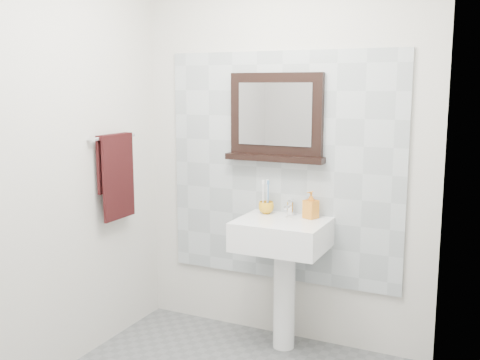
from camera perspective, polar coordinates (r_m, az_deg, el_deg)
name	(u,v)px	position (r m, az deg, el deg)	size (l,w,h in m)	color
back_wall	(283,153)	(3.67, 4.36, 2.78)	(2.00, 0.01, 2.50)	beige
front_wall	(19,230)	(1.83, -21.55, -4.79)	(2.00, 0.01, 2.50)	beige
left_wall	(42,165)	(3.29, -19.50, 1.47)	(0.01, 2.20, 2.50)	beige
right_wall	(416,195)	(2.36, 17.43, -1.44)	(0.01, 2.20, 2.50)	beige
splashback	(282,168)	(3.67, 4.27, 1.21)	(1.60, 0.02, 1.50)	#A4ADB1
pedestal_sink	(282,248)	(3.54, 4.31, -6.94)	(0.55, 0.44, 0.96)	white
toothbrush_cup	(266,208)	(3.65, 2.67, -2.81)	(0.10, 0.10, 0.08)	gold
toothbrushes	(266,195)	(3.64, 2.67, -1.52)	(0.05, 0.04, 0.21)	white
soap_dispenser	(311,205)	(3.54, 7.21, -2.52)	(0.08, 0.08, 0.17)	#D25818
framed_mirror	(276,119)	(3.62, 3.69, 6.16)	(0.66, 0.11, 0.56)	black
towel_bar	(114,137)	(3.67, -12.68, 4.28)	(0.07, 0.40, 0.03)	silver
hand_towel	(116,170)	(3.69, -12.47, 1.02)	(0.06, 0.30, 0.55)	black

